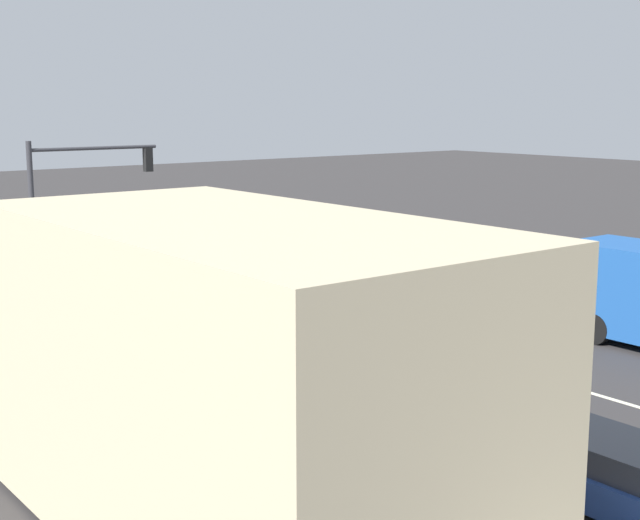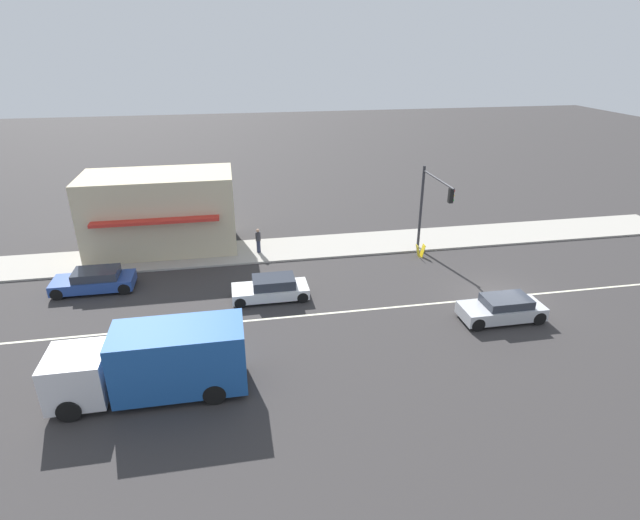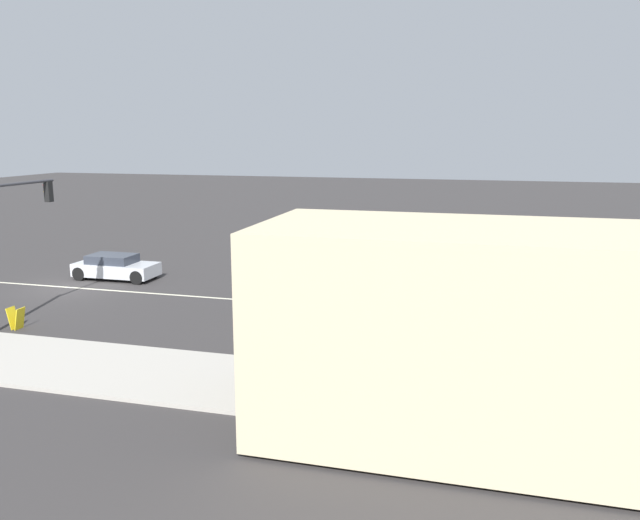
{
  "view_description": "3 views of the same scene",
  "coord_description": "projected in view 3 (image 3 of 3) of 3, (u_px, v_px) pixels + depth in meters",
  "views": [
    {
      "loc": [
        17.9,
        30.23,
        6.91
      ],
      "look_at": [
        1.98,
        9.95,
        2.36
      ],
      "focal_mm": 50.0,
      "sensor_mm": 36.0,
      "label": 1
    },
    {
      "loc": [
        -22.21,
        14.23,
        13.04
      ],
      "look_at": [
        1.73,
        9.81,
        2.3
      ],
      "focal_mm": 28.0,
      "sensor_mm": 36.0,
      "label": 2
    },
    {
      "loc": [
        25.16,
        19.32,
        7.26
      ],
      "look_at": [
        -1.9,
        12.07,
        1.61
      ],
      "focal_mm": 35.0,
      "sensor_mm": 36.0,
      "label": 3
    }
  ],
  "objects": [
    {
      "name": "sidewalk_right",
      "position": [
        445.0,
        405.0,
        16.94
      ],
      "size": [
        4.0,
        73.0,
        0.12
      ],
      "primitive_type": "cube",
      "color": "#A8A399",
      "rests_on": "ground"
    },
    {
      "name": "building_corner_store",
      "position": [
        461.0,
        333.0,
        14.75
      ],
      "size": [
        5.47,
        9.59,
        5.08
      ],
      "color": "#C6B793",
      "rests_on": "sidewalk_right"
    },
    {
      "name": "warning_aframe_sign",
      "position": [
        16.0,
        318.0,
        23.62
      ],
      "size": [
        0.45,
        0.53,
        0.84
      ],
      "color": "yellow",
      "rests_on": "ground"
    },
    {
      "name": "lane_marking_center",
      "position": [
        69.0,
        287.0,
        30.16
      ],
      "size": [
        0.16,
        60.0,
        0.01
      ],
      "primitive_type": "cube",
      "color": "beige",
      "rests_on": "ground"
    },
    {
      "name": "traffic_signal_main",
      "position": [
        1.0,
        227.0,
        23.1
      ],
      "size": [
        4.59,
        0.34,
        5.6
      ],
      "color": "#333338",
      "rests_on": "sidewalk_right"
    },
    {
      "name": "coupe_blue",
      "position": [
        573.0,
        349.0,
        19.68
      ],
      "size": [
        1.88,
        4.4,
        1.25
      ],
      "color": "#284793",
      "rests_on": "ground"
    },
    {
      "name": "pedestrian",
      "position": [
        249.0,
        349.0,
        18.58
      ],
      "size": [
        0.34,
        0.34,
        1.65
      ],
      "color": "#282D42",
      "rests_on": "sidewalk_right"
    },
    {
      "name": "van_white",
      "position": [
        302.0,
        305.0,
        24.8
      ],
      "size": [
        1.76,
        4.14,
        1.26
      ],
      "color": "silver",
      "rests_on": "ground"
    },
    {
      "name": "ground_plane",
      "position": [
        447.0,
        315.0,
        25.6
      ],
      "size": [
        160.0,
        160.0,
        0.0
      ],
      "primitive_type": "plane",
      "color": "#333030"
    },
    {
      "name": "sedan_silver",
      "position": [
        115.0,
        267.0,
        31.83
      ],
      "size": [
        1.79,
        4.18,
        1.26
      ],
      "color": "#B7BABF",
      "rests_on": "ground"
    },
    {
      "name": "delivery_truck",
      "position": [
        447.0,
        257.0,
        30.15
      ],
      "size": [
        2.44,
        7.5,
        2.87
      ],
      "color": "silver",
      "rests_on": "ground"
    }
  ]
}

